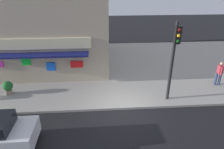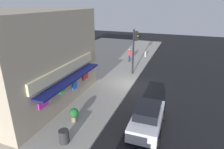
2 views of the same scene
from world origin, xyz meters
The scene contains 6 objects.
ground_plane centered at (0.00, 0.00, 0.00)m, with size 65.89×65.89×0.00m, color black.
sidewalk centered at (0.00, 6.41, 0.07)m, with size 43.92×12.82×0.14m, color #A39E93.
corner_building centered at (-5.64, 8.00, 3.56)m, with size 9.96×9.78×6.85m.
traffic_light centered at (2.82, 0.70, 3.22)m, with size 0.32×0.58×4.79m.
pedestrian centered at (6.90, 2.34, 1.09)m, with size 0.44×0.56×1.73m.
potted_plant_by_doorway centered at (-7.26, 2.09, 0.66)m, with size 0.62×0.62×0.91m.
Camera 1 is at (-1.40, -9.60, 6.94)m, focal length 32.14 mm.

